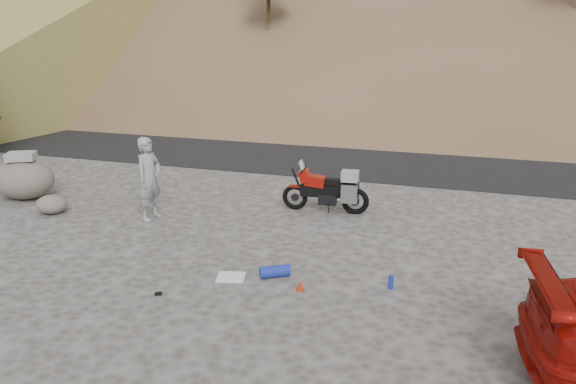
% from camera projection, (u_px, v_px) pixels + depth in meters
% --- Properties ---
extents(ground, '(140.00, 140.00, 0.00)m').
position_uv_depth(ground, '(225.00, 248.00, 10.94)').
color(ground, '#474442').
rests_on(ground, ground).
extents(road, '(120.00, 7.00, 0.05)m').
position_uv_depth(road, '(331.00, 152.00, 19.16)').
color(road, black).
rests_on(road, ground).
extents(motorcycle, '(2.03, 0.68, 1.21)m').
position_uv_depth(motorcycle, '(329.00, 191.00, 12.89)').
color(motorcycle, black).
rests_on(motorcycle, ground).
extents(man, '(0.57, 0.75, 1.86)m').
position_uv_depth(man, '(152.00, 219.00, 12.59)').
color(man, '#939498').
rests_on(man, ground).
extents(boulder, '(1.79, 1.63, 1.16)m').
position_uv_depth(boulder, '(24.00, 178.00, 13.93)').
color(boulder, '#57534A').
rests_on(boulder, ground).
extents(small_rock, '(0.85, 0.80, 0.43)m').
position_uv_depth(small_rock, '(52.00, 204.00, 12.89)').
color(small_rock, '#57534A').
rests_on(small_rock, ground).
extents(gear_white_cloth, '(0.57, 0.53, 0.02)m').
position_uv_depth(gear_white_cloth, '(231.00, 277.00, 9.66)').
color(gear_white_cloth, white).
rests_on(gear_white_cloth, ground).
extents(gear_blue_mat, '(0.55, 0.44, 0.21)m').
position_uv_depth(gear_blue_mat, '(275.00, 271.00, 9.65)').
color(gear_blue_mat, '#192B98').
rests_on(gear_blue_mat, ground).
extents(gear_bottle, '(0.11, 0.11, 0.23)m').
position_uv_depth(gear_bottle, '(391.00, 282.00, 9.22)').
color(gear_bottle, '#192B98').
rests_on(gear_bottle, ground).
extents(gear_funnel, '(0.15, 0.15, 0.17)m').
position_uv_depth(gear_funnel, '(300.00, 285.00, 9.17)').
color(gear_funnel, red).
rests_on(gear_funnel, ground).
extents(gear_glove_b, '(0.13, 0.12, 0.04)m').
position_uv_depth(gear_glove_b, '(158.00, 294.00, 9.04)').
color(gear_glove_b, black).
rests_on(gear_glove_b, ground).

